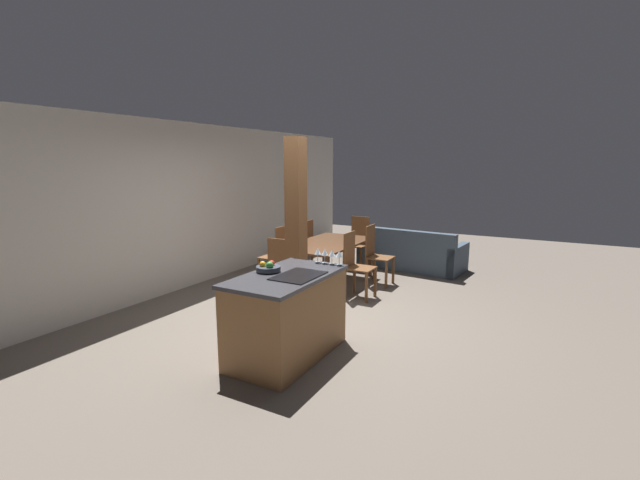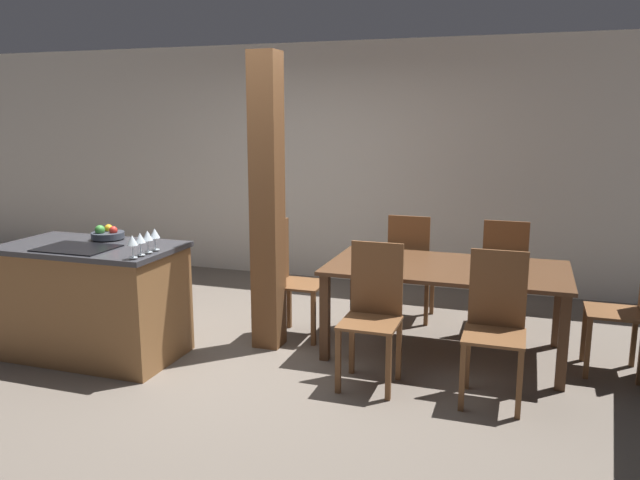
# 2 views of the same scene
# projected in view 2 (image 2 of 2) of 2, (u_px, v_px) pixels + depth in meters

# --- Properties ---
(ground_plane) EXTENTS (16.00, 16.00, 0.00)m
(ground_plane) POSITION_uv_depth(u_px,v_px,m) (241.00, 356.00, 5.01)
(ground_plane) COLOR #665B51
(wall_back) EXTENTS (11.20, 0.08, 2.70)m
(wall_back) POSITION_uv_depth(u_px,v_px,m) (336.00, 164.00, 7.15)
(wall_back) COLOR silver
(wall_back) RESTS_ON ground_plane
(kitchen_island) EXTENTS (1.39, 0.78, 0.91)m
(kitchen_island) POSITION_uv_depth(u_px,v_px,m) (94.00, 300.00, 4.95)
(kitchen_island) COLOR olive
(kitchen_island) RESTS_ON ground_plane
(fruit_bowl) EXTENTS (0.26, 0.26, 0.11)m
(fruit_bowl) POSITION_uv_depth(u_px,v_px,m) (107.00, 234.00, 5.06)
(fruit_bowl) COLOR #383D47
(fruit_bowl) RESTS_ON kitchen_island
(wine_glass_near) EXTENTS (0.08, 0.08, 0.16)m
(wine_glass_near) POSITION_uv_depth(u_px,v_px,m) (132.00, 241.00, 4.35)
(wine_glass_near) COLOR silver
(wine_glass_near) RESTS_ON kitchen_island
(wine_glass_middle) EXTENTS (0.08, 0.08, 0.16)m
(wine_glass_middle) POSITION_uv_depth(u_px,v_px,m) (140.00, 238.00, 4.44)
(wine_glass_middle) COLOR silver
(wine_glass_middle) RESTS_ON kitchen_island
(wine_glass_far) EXTENTS (0.08, 0.08, 0.16)m
(wine_glass_far) POSITION_uv_depth(u_px,v_px,m) (147.00, 236.00, 4.52)
(wine_glass_far) COLOR silver
(wine_glass_far) RESTS_ON kitchen_island
(wine_glass_end) EXTENTS (0.08, 0.08, 0.16)m
(wine_glass_end) POSITION_uv_depth(u_px,v_px,m) (155.00, 234.00, 4.61)
(wine_glass_end) COLOR silver
(wine_glass_end) RESTS_ON kitchen_island
(dining_table) EXTENTS (1.87, 1.01, 0.73)m
(dining_table) POSITION_uv_depth(u_px,v_px,m) (446.00, 277.00, 4.95)
(dining_table) COLOR #51331E
(dining_table) RESTS_ON ground_plane
(dining_chair_near_left) EXTENTS (0.40, 0.40, 1.01)m
(dining_chair_near_left) POSITION_uv_depth(u_px,v_px,m) (373.00, 312.00, 4.42)
(dining_chair_near_left) COLOR brown
(dining_chair_near_left) RESTS_ON ground_plane
(dining_chair_near_right) EXTENTS (0.40, 0.40, 1.01)m
(dining_chair_near_right) POSITION_uv_depth(u_px,v_px,m) (495.00, 324.00, 4.16)
(dining_chair_near_right) COLOR brown
(dining_chair_near_right) RESTS_ON ground_plane
(dining_chair_far_left) EXTENTS (0.40, 0.40, 1.01)m
(dining_chair_far_left) POSITION_uv_depth(u_px,v_px,m) (410.00, 266.00, 5.78)
(dining_chair_far_left) COLOR brown
(dining_chair_far_left) RESTS_ON ground_plane
(dining_chair_far_right) EXTENTS (0.40, 0.40, 1.01)m
(dining_chair_far_right) POSITION_uv_depth(u_px,v_px,m) (504.00, 273.00, 5.52)
(dining_chair_far_right) COLOR brown
(dining_chair_far_right) RESTS_ON ground_plane
(dining_chair_head_end) EXTENTS (0.40, 0.40, 1.01)m
(dining_chair_head_end) POSITION_uv_depth(u_px,v_px,m) (292.00, 277.00, 5.38)
(dining_chair_head_end) COLOR brown
(dining_chair_head_end) RESTS_ON ground_plane
(dining_chair_foot_end) EXTENTS (0.40, 0.40, 1.01)m
(dining_chair_foot_end) POSITION_uv_depth(u_px,v_px,m) (627.00, 306.00, 4.56)
(dining_chair_foot_end) COLOR brown
(dining_chair_foot_end) RESTS_ON ground_plane
(timber_post) EXTENTS (0.22, 0.22, 2.39)m
(timber_post) POSITION_uv_depth(u_px,v_px,m) (267.00, 204.00, 5.02)
(timber_post) COLOR brown
(timber_post) RESTS_ON ground_plane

